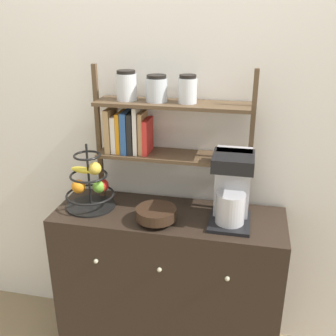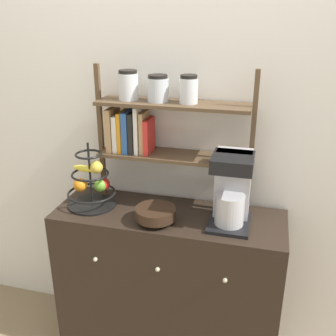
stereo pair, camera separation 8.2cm
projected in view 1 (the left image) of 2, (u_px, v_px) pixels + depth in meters
name	position (u px, v px, depth m)	size (l,w,h in m)	color
wall_back	(178.00, 129.00, 2.16)	(7.00, 0.05, 2.60)	silver
sideboard	(168.00, 284.00, 2.25)	(1.22, 0.44, 0.91)	black
coffee_maker	(232.00, 187.00, 1.94)	(0.21, 0.25, 0.37)	black
fruit_stand	(91.00, 186.00, 2.12)	(0.26, 0.26, 0.36)	black
wooden_bowl	(156.00, 214.00, 1.98)	(0.21, 0.21, 0.08)	black
shelf_hutch	(151.00, 121.00, 2.04)	(0.84, 0.20, 0.75)	brown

